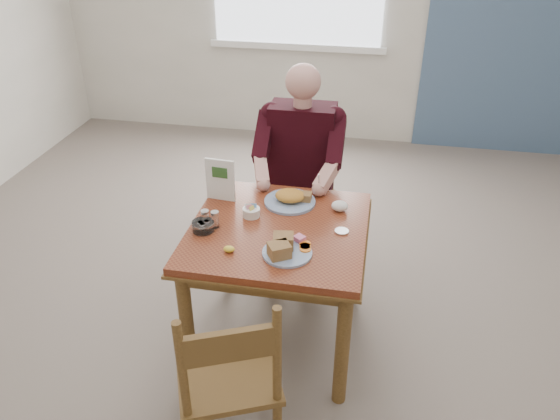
% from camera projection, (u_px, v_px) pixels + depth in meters
% --- Properties ---
extents(floor, '(6.00, 6.00, 0.00)m').
position_uv_depth(floor, '(278.00, 335.00, 3.18)').
color(floor, '#6E6359').
rests_on(floor, ground).
extents(accent_panel, '(1.60, 0.02, 2.80)m').
position_uv_depth(accent_panel, '(525.00, 1.00, 4.72)').
color(accent_panel, '#435C7C').
rests_on(accent_panel, ground).
extents(lemon_wedge, '(0.06, 0.05, 0.03)m').
position_uv_depth(lemon_wedge, '(229.00, 249.00, 2.60)').
color(lemon_wedge, yellow).
rests_on(lemon_wedge, table).
extents(napkin, '(0.09, 0.08, 0.06)m').
position_uv_depth(napkin, '(340.00, 206.00, 2.93)').
color(napkin, white).
rests_on(napkin, table).
extents(metal_dish, '(0.09, 0.09, 0.01)m').
position_uv_depth(metal_dish, '(342.00, 231.00, 2.76)').
color(metal_dish, silver).
rests_on(metal_dish, table).
extents(table, '(0.92, 0.92, 0.75)m').
position_uv_depth(table, '(278.00, 245.00, 2.86)').
color(table, brown).
rests_on(table, ground).
extents(chair_far, '(0.42, 0.42, 0.95)m').
position_uv_depth(chair_far, '(301.00, 198.00, 3.61)').
color(chair_far, brown).
rests_on(chair_far, ground).
extents(chair_near, '(0.55, 0.55, 0.95)m').
position_uv_depth(chair_near, '(229.00, 380.00, 2.28)').
color(chair_near, brown).
rests_on(chair_near, ground).
extents(diner, '(0.53, 0.56, 1.39)m').
position_uv_depth(diner, '(300.00, 158.00, 3.37)').
color(diner, tan).
rests_on(diner, chair_far).
extents(near_plate, '(0.32, 0.32, 0.08)m').
position_uv_depth(near_plate, '(285.00, 248.00, 2.59)').
color(near_plate, white).
rests_on(near_plate, table).
extents(far_plate, '(0.28, 0.28, 0.08)m').
position_uv_depth(far_plate, '(291.00, 198.00, 3.00)').
color(far_plate, white).
rests_on(far_plate, table).
extents(caddy, '(0.12, 0.12, 0.07)m').
position_uv_depth(caddy, '(251.00, 212.00, 2.88)').
color(caddy, white).
rests_on(caddy, table).
extents(shakers, '(0.10, 0.04, 0.09)m').
position_uv_depth(shakers, '(210.00, 219.00, 2.78)').
color(shakers, white).
rests_on(shakers, table).
extents(creamer, '(0.13, 0.13, 0.05)m').
position_uv_depth(creamer, '(203.00, 226.00, 2.76)').
color(creamer, white).
rests_on(creamer, table).
extents(menu, '(0.17, 0.03, 0.24)m').
position_uv_depth(menu, '(220.00, 180.00, 2.99)').
color(menu, white).
rests_on(menu, table).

